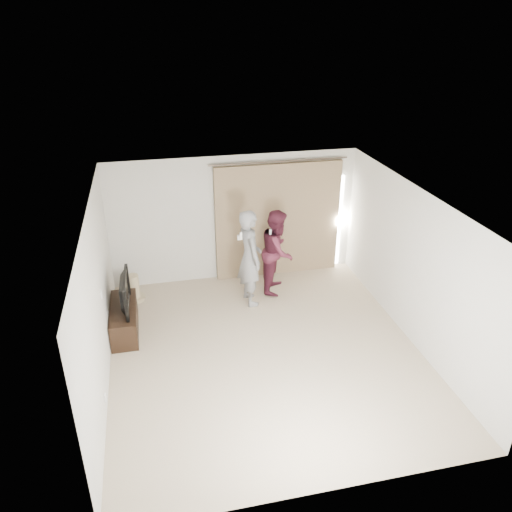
{
  "coord_description": "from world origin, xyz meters",
  "views": [
    {
      "loc": [
        -1.61,
        -6.5,
        5.07
      ],
      "look_at": [
        0.11,
        1.2,
        1.18
      ],
      "focal_mm": 35.0,
      "sensor_mm": 36.0,
      "label": 1
    }
  ],
  "objects_px": {
    "tv_console": "(124,319)",
    "person_woman": "(278,251)",
    "tv": "(121,293)",
    "person_man": "(250,258)"
  },
  "relations": [
    {
      "from": "tv",
      "to": "person_man",
      "type": "distance_m",
      "value": 2.41
    },
    {
      "from": "tv",
      "to": "person_woman",
      "type": "bearing_deg",
      "value": -72.75
    },
    {
      "from": "tv",
      "to": "tv_console",
      "type": "bearing_deg",
      "value": 0.0
    },
    {
      "from": "tv",
      "to": "person_man",
      "type": "bearing_deg",
      "value": -76.67
    },
    {
      "from": "person_man",
      "to": "person_woman",
      "type": "height_order",
      "value": "person_man"
    },
    {
      "from": "tv_console",
      "to": "person_woman",
      "type": "relative_size",
      "value": 0.75
    },
    {
      "from": "tv_console",
      "to": "person_man",
      "type": "height_order",
      "value": "person_man"
    },
    {
      "from": "tv_console",
      "to": "person_woman",
      "type": "xyz_separation_m",
      "value": [
        2.98,
        0.87,
        0.6
      ]
    },
    {
      "from": "tv",
      "to": "person_woman",
      "type": "relative_size",
      "value": 0.59
    },
    {
      "from": "tv",
      "to": "person_man",
      "type": "xyz_separation_m",
      "value": [
        2.35,
        0.51,
        0.16
      ]
    }
  ]
}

